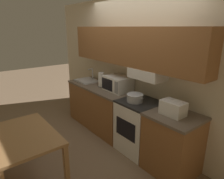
{
  "coord_description": "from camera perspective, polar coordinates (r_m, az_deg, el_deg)",
  "views": [
    {
      "loc": [
        2.52,
        -2.49,
        2.02
      ],
      "look_at": [
        0.05,
        -0.55,
        1.03
      ],
      "focal_mm": 32.0,
      "sensor_mm": 36.0,
      "label": 1
    }
  ],
  "objects": [
    {
      "name": "stove_range",
      "position": [
        3.4,
        7.69,
        -10.36
      ],
      "size": [
        0.62,
        0.61,
        0.88
      ],
      "color": "white",
      "rests_on": "ground_plane"
    },
    {
      "name": "wall_back",
      "position": [
        3.53,
        5.94,
        8.47
      ],
      "size": [
        5.3,
        0.38,
        2.55
      ],
      "color": "beige",
      "rests_on": "ground_plane"
    },
    {
      "name": "ground_plane",
      "position": [
        4.08,
        5.83,
        -12.31
      ],
      "size": [
        16.0,
        16.0,
        0.0
      ],
      "primitive_type": "plane",
      "color": "#7F664C"
    },
    {
      "name": "toaster",
      "position": [
        2.8,
        17.04,
        -5.07
      ],
      "size": [
        0.33,
        0.21,
        0.2
      ],
      "color": "white",
      "rests_on": "lower_counter_right_stub"
    },
    {
      "name": "dining_table",
      "position": [
        2.85,
        -24.17,
        -13.35
      ],
      "size": [
        1.09,
        0.76,
        0.73
      ],
      "color": "#9E7042",
      "rests_on": "ground_plane"
    },
    {
      "name": "lower_counter_right_stub",
      "position": [
        3.04,
        16.85,
        -14.6
      ],
      "size": [
        0.69,
        0.63,
        0.88
      ],
      "color": "brown",
      "rests_on": "ground_plane"
    },
    {
      "name": "cooking_pot",
      "position": [
        3.18,
        6.58,
        -2.31
      ],
      "size": [
        0.34,
        0.27,
        0.13
      ],
      "color": "#B7BABF",
      "rests_on": "stove_range"
    },
    {
      "name": "paper_towel_roll",
      "position": [
        3.95,
        -3.1,
        2.82
      ],
      "size": [
        0.13,
        0.13,
        0.28
      ],
      "color": "black",
      "rests_on": "lower_counter_main"
    },
    {
      "name": "lower_counter_main",
      "position": [
        4.17,
        -3.34,
        -4.81
      ],
      "size": [
        1.6,
        0.63,
        0.88
      ],
      "color": "brown",
      "rests_on": "ground_plane"
    },
    {
      "name": "sink_basin",
      "position": [
        4.42,
        -7.11,
        2.64
      ],
      "size": [
        0.49,
        0.4,
        0.26
      ],
      "color": "#B7BABF",
      "rests_on": "lower_counter_main"
    },
    {
      "name": "microwave",
      "position": [
        3.7,
        1.63,
        1.72
      ],
      "size": [
        0.5,
        0.38,
        0.27
      ],
      "color": "white",
      "rests_on": "lower_counter_main"
    }
  ]
}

